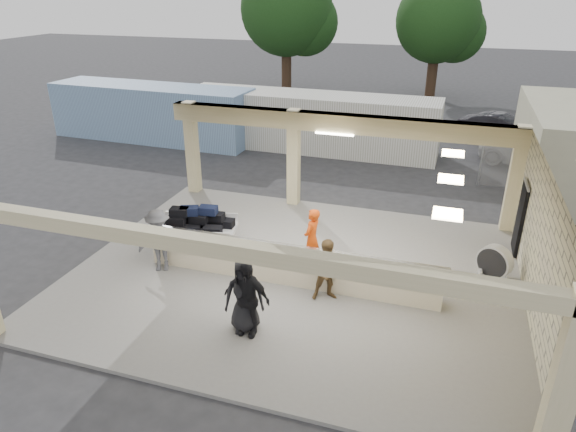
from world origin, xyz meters
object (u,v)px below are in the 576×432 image
(passenger_b, at_px, (247,298))
(container_blue, at_px, (152,113))
(luggage_cart, at_px, (195,225))
(car_dark, at_px, (502,129))
(container_white, at_px, (309,122))
(baggage_counter, at_px, (289,265))
(passenger_a, at_px, (328,270))
(passenger_c, at_px, (159,240))
(baggage_handler, at_px, (312,239))
(passenger_d, at_px, (244,295))
(car_white_a, at_px, (538,150))
(drum_fan, at_px, (494,262))

(passenger_b, xyz_separation_m, container_blue, (-10.85, 13.89, 0.34))
(luggage_cart, xyz_separation_m, passenger_b, (3.06, -3.44, 0.19))
(car_dark, bearing_deg, container_white, 136.31)
(baggage_counter, bearing_deg, passenger_a, -22.65)
(passenger_a, xyz_separation_m, passenger_c, (-4.79, 0.00, 0.09))
(baggage_handler, height_order, container_white, container_white)
(passenger_b, xyz_separation_m, container_white, (-2.68, 14.69, 0.30))
(passenger_c, relative_size, passenger_d, 1.00)
(luggage_cart, bearing_deg, car_white_a, 34.48)
(passenger_b, bearing_deg, drum_fan, 40.37)
(passenger_b, relative_size, passenger_d, 1.02)
(passenger_c, xyz_separation_m, car_dark, (9.79, 16.83, -0.31))
(car_dark, relative_size, container_white, 0.34)
(passenger_a, height_order, container_white, container_white)
(passenger_d, bearing_deg, car_dark, 51.45)
(drum_fan, bearing_deg, passenger_c, -134.42)
(baggage_handler, relative_size, passenger_a, 1.08)
(passenger_b, height_order, passenger_d, passenger_b)
(passenger_b, height_order, container_blue, container_blue)
(drum_fan, relative_size, passenger_c, 0.57)
(baggage_counter, distance_m, baggage_handler, 1.07)
(container_white, bearing_deg, car_dark, 25.11)
(passenger_a, bearing_deg, container_white, 83.99)
(passenger_a, bearing_deg, car_white_a, 40.96)
(passenger_b, relative_size, container_white, 0.15)
(luggage_cart, bearing_deg, passenger_c, -114.94)
(baggage_handler, relative_size, container_white, 0.14)
(passenger_a, relative_size, container_white, 0.13)
(passenger_c, relative_size, container_blue, 0.17)
(baggage_counter, xyz_separation_m, container_white, (-2.90, 12.26, 0.75))
(baggage_handler, distance_m, car_white_a, 13.99)
(luggage_cart, xyz_separation_m, car_dark, (9.48, 15.32, -0.14))
(drum_fan, xyz_separation_m, container_white, (-8.14, 10.53, 0.68))
(passenger_a, xyz_separation_m, container_white, (-4.10, 12.76, 0.41))
(passenger_c, height_order, passenger_d, passenger_d)
(passenger_a, xyz_separation_m, passenger_d, (-1.52, -1.82, 0.09))
(car_white_a, bearing_deg, passenger_a, 165.67)
(baggage_counter, bearing_deg, container_white, 103.32)
(drum_fan, distance_m, passenger_b, 6.87)
(car_white_a, xyz_separation_m, car_dark, (-1.32, 3.39, 0.02))
(car_white_a, height_order, car_dark, car_dark)
(baggage_counter, height_order, baggage_handler, baggage_handler)
(luggage_cart, distance_m, passenger_c, 1.55)
(container_blue, bearing_deg, car_dark, 17.88)
(drum_fan, distance_m, car_dark, 14.63)
(passenger_d, height_order, container_blue, container_blue)
(passenger_a, relative_size, passenger_c, 0.91)
(baggage_handler, height_order, car_dark, baggage_handler)
(passenger_d, distance_m, container_blue, 17.48)
(car_dark, distance_m, container_blue, 17.96)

